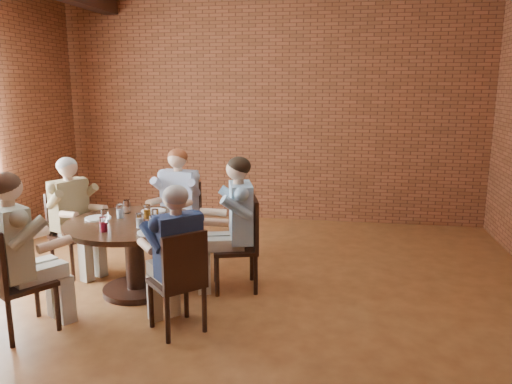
% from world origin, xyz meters
% --- Properties ---
extents(floor, '(7.00, 7.00, 0.00)m').
position_xyz_m(floor, '(0.00, 0.00, 0.00)').
color(floor, '#9F6331').
rests_on(floor, ground).
extents(wall_back, '(7.00, 0.00, 7.00)m').
position_xyz_m(wall_back, '(0.00, 3.50, 1.70)').
color(wall_back, brown).
rests_on(wall_back, ground).
extents(dining_table, '(1.34, 1.34, 0.75)m').
position_xyz_m(dining_table, '(-0.90, 0.37, 0.53)').
color(dining_table, black).
rests_on(dining_table, floor).
extents(chair_a, '(0.55, 0.55, 0.96)m').
position_xyz_m(chair_a, '(0.16, 0.67, 0.52)').
color(chair_a, black).
rests_on(chair_a, floor).
extents(diner_a, '(0.81, 0.72, 1.38)m').
position_xyz_m(diner_a, '(0.07, 0.65, 0.69)').
color(diner_a, teal).
rests_on(diner_a, floor).
extents(chair_b, '(0.49, 0.49, 0.95)m').
position_xyz_m(chair_b, '(-0.76, 1.45, 0.51)').
color(chair_b, black).
rests_on(chair_b, floor).
extents(diner_b, '(0.62, 0.72, 1.35)m').
position_xyz_m(diner_b, '(-0.77, 1.36, 0.67)').
color(diner_b, '#9DABC8').
rests_on(diner_b, floor).
extents(chair_c, '(0.55, 0.55, 0.92)m').
position_xyz_m(chair_c, '(-1.85, 0.81, 0.50)').
color(chair_c, black).
rests_on(chair_c, floor).
extents(diner_c, '(0.79, 0.73, 1.31)m').
position_xyz_m(diner_c, '(-1.78, 0.77, 0.65)').
color(diner_c, brown).
rests_on(diner_c, floor).
extents(chair_d, '(0.63, 0.63, 0.97)m').
position_xyz_m(chair_d, '(-1.55, -0.66, 0.52)').
color(chair_d, black).
rests_on(chair_d, floor).
extents(diner_d, '(0.84, 0.88, 1.39)m').
position_xyz_m(diner_d, '(-1.50, -0.58, 0.69)').
color(diner_d, '#BAA592').
rests_on(diner_d, floor).
extents(chair_e, '(0.56, 0.56, 0.91)m').
position_xyz_m(chair_e, '(-0.17, -0.38, 0.49)').
color(chair_e, black).
rests_on(chair_e, floor).
extents(diner_e, '(0.78, 0.78, 1.28)m').
position_xyz_m(diner_e, '(-0.23, -0.33, 0.64)').
color(diner_e, '#182444').
rests_on(diner_e, floor).
extents(plate_a, '(0.26, 0.26, 0.01)m').
position_xyz_m(plate_a, '(-0.46, 0.43, 0.76)').
color(plate_a, white).
rests_on(plate_a, dining_table).
extents(plate_b, '(0.26, 0.26, 0.01)m').
position_xyz_m(plate_b, '(-0.84, 0.77, 0.76)').
color(plate_b, white).
rests_on(plate_b, dining_table).
extents(plate_c, '(0.26, 0.26, 0.01)m').
position_xyz_m(plate_c, '(-1.29, 0.40, 0.76)').
color(plate_c, white).
rests_on(plate_c, dining_table).
extents(plate_d, '(0.26, 0.26, 0.01)m').
position_xyz_m(plate_d, '(-0.57, 0.02, 0.76)').
color(plate_d, white).
rests_on(plate_d, dining_table).
extents(glass_a, '(0.07, 0.07, 0.14)m').
position_xyz_m(glass_a, '(-0.66, 0.34, 0.82)').
color(glass_a, white).
rests_on(glass_a, dining_table).
extents(glass_b, '(0.07, 0.07, 0.14)m').
position_xyz_m(glass_b, '(-0.80, 0.51, 0.82)').
color(glass_b, white).
rests_on(glass_b, dining_table).
extents(glass_c, '(0.07, 0.07, 0.14)m').
position_xyz_m(glass_c, '(-1.09, 0.67, 0.82)').
color(glass_c, white).
rests_on(glass_c, dining_table).
extents(glass_d, '(0.07, 0.07, 0.14)m').
position_xyz_m(glass_d, '(-1.08, 0.48, 0.82)').
color(glass_d, white).
rests_on(glass_d, dining_table).
extents(glass_e, '(0.07, 0.07, 0.14)m').
position_xyz_m(glass_e, '(-1.14, 0.25, 0.82)').
color(glass_e, white).
rests_on(glass_e, dining_table).
extents(glass_f, '(0.07, 0.07, 0.14)m').
position_xyz_m(glass_f, '(-1.02, -0.02, 0.82)').
color(glass_f, white).
rests_on(glass_f, dining_table).
extents(glass_g, '(0.07, 0.07, 0.14)m').
position_xyz_m(glass_g, '(-0.74, 0.17, 0.82)').
color(glass_g, white).
rests_on(glass_g, dining_table).
extents(glass_h, '(0.07, 0.07, 0.14)m').
position_xyz_m(glass_h, '(-0.59, 0.11, 0.82)').
color(glass_h, white).
rests_on(glass_h, dining_table).
extents(smartphone, '(0.10, 0.14, 0.01)m').
position_xyz_m(smartphone, '(-0.57, 0.00, 0.75)').
color(smartphone, black).
rests_on(smartphone, dining_table).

